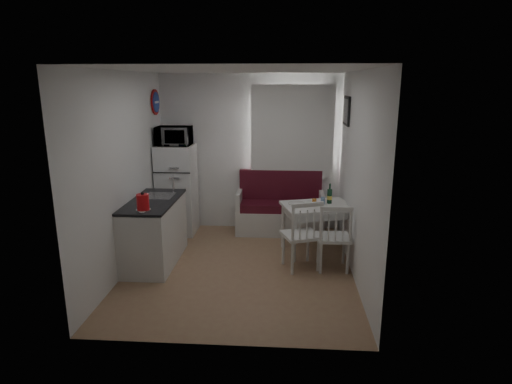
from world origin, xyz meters
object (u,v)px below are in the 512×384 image
(chair_left, at_px, (301,228))
(bench, at_px, (280,212))
(dining_table, at_px, (317,210))
(chair_right, at_px, (334,231))
(fridge, at_px, (177,189))
(kitchen_counter, at_px, (155,231))
(wine_bottle, at_px, (330,194))
(kettle, at_px, (143,202))
(microwave, at_px, (174,136))

(chair_left, bearing_deg, bench, 80.48)
(dining_table, relative_size, chair_left, 1.94)
(chair_right, height_order, fridge, fridge)
(kitchen_counter, distance_m, bench, 2.19)
(kitchen_counter, relative_size, wine_bottle, 4.49)
(kitchen_counter, xyz_separation_m, chair_left, (2.02, -0.16, 0.14))
(chair_right, xyz_separation_m, kettle, (-2.40, -0.38, 0.45))
(bench, relative_size, chair_left, 2.49)
(chair_left, bearing_deg, kitchen_counter, 154.83)
(kitchen_counter, xyz_separation_m, chair_right, (2.45, -0.16, 0.12))
(bench, bearing_deg, microwave, -174.51)
(chair_left, distance_m, chair_right, 0.43)
(fridge, xyz_separation_m, microwave, (0.00, -0.05, 0.89))
(bench, distance_m, wine_bottle, 1.17)
(kitchen_counter, bearing_deg, chair_left, -4.55)
(microwave, distance_m, wine_bottle, 2.61)
(dining_table, height_order, microwave, microwave)
(dining_table, distance_m, kettle, 2.48)
(dining_table, xyz_separation_m, microwave, (-2.25, 0.68, 0.98))
(kettle, bearing_deg, chair_left, 10.78)
(kitchen_counter, bearing_deg, kettle, -84.72)
(kettle, bearing_deg, kitchen_counter, 95.28)
(microwave, bearing_deg, fridge, 90.00)
(kitchen_counter, relative_size, chair_right, 2.66)
(microwave, relative_size, wine_bottle, 1.85)
(dining_table, bearing_deg, kitchen_counter, 176.80)
(chair_left, height_order, chair_right, chair_left)
(dining_table, relative_size, kettle, 4.63)
(dining_table, bearing_deg, microwave, 147.20)
(fridge, bearing_deg, chair_left, -35.10)
(dining_table, xyz_separation_m, wine_bottle, (0.18, 0.10, 0.23))
(bench, distance_m, dining_table, 1.06)
(dining_table, height_order, fridge, fridge)
(fridge, bearing_deg, kitchen_counter, -90.90)
(bench, bearing_deg, fridge, -176.18)
(kitchen_counter, height_order, microwave, microwave)
(bench, relative_size, microwave, 2.66)
(fridge, bearing_deg, dining_table, -18.10)
(kitchen_counter, bearing_deg, microwave, 89.06)
(chair_left, distance_m, microwave, 2.62)
(chair_right, relative_size, fridge, 0.34)
(dining_table, distance_m, wine_bottle, 0.31)
(microwave, bearing_deg, kitchen_counter, -90.94)
(kitchen_counter, height_order, dining_table, kitchen_counter)
(dining_table, height_order, chair_left, chair_left)
(chair_right, height_order, microwave, microwave)
(bench, xyz_separation_m, fridge, (-1.70, -0.11, 0.40))
(bench, relative_size, dining_table, 1.29)
(kettle, height_order, wine_bottle, kettle)
(kitchen_counter, bearing_deg, fridge, 89.10)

